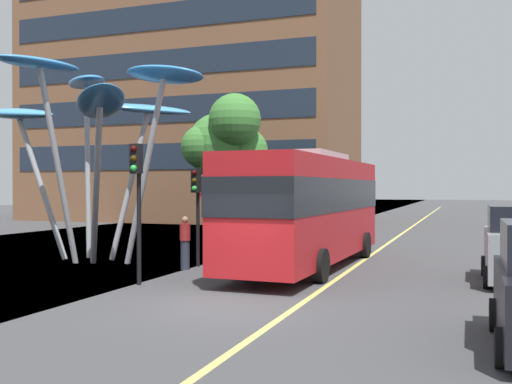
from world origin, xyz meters
The scene contains 9 objects.
ground centered at (-0.71, 0.00, -0.05)m, with size 120.00×240.00×0.10m.
red_bus centered at (0.30, 6.87, 2.08)m, with size 2.94×10.92×3.81m.
leaf_sculpture centered at (-7.38, 5.68, 5.64)m, with size 9.87×8.43×7.23m.
traffic_light_kerb_near centered at (-3.14, 1.76, 2.76)m, with size 0.28×0.42×3.82m.
traffic_light_kerb_far centered at (-3.26, 5.71, 2.38)m, with size 0.28×0.42×3.28m.
tree_pavement_near centered at (-7.51, 18.23, 5.18)m, with size 4.66×4.43×7.72m.
pedestrian centered at (-3.33, 5.00, 0.86)m, with size 0.34×0.34×1.72m.
no_entry_sign centered at (-4.05, 8.16, 1.85)m, with size 0.60×0.12×2.80m.
backdrop_building centered at (-16.35, 32.33, 13.55)m, with size 25.85×12.95×27.08m.
Camera 1 is at (5.27, -12.12, 2.65)m, focal length 41.43 mm.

